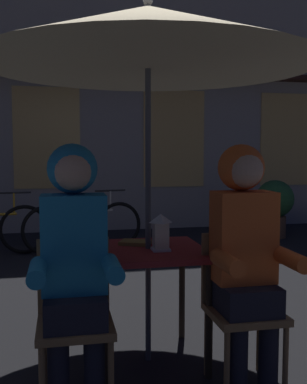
# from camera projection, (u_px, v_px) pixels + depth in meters

# --- Properties ---
(ground_plane) EXTENTS (60.00, 60.00, 0.00)m
(ground_plane) POSITION_uv_depth(u_px,v_px,m) (148.00, 360.00, 2.99)
(ground_plane) COLOR black
(cafe_table) EXTENTS (0.72, 0.72, 0.74)m
(cafe_table) POSITION_uv_depth(u_px,v_px,m) (148.00, 264.00, 2.94)
(cafe_table) COLOR maroon
(cafe_table) RESTS_ON ground_plane
(patio_umbrella) EXTENTS (2.10, 2.10, 2.31)m
(patio_umbrella) POSITION_uv_depth(u_px,v_px,m) (148.00, 38.00, 2.82)
(patio_umbrella) COLOR #4C4C51
(patio_umbrella) RESTS_ON ground_plane
(lantern) EXTENTS (0.11, 0.11, 0.23)m
(lantern) POSITION_uv_depth(u_px,v_px,m) (161.00, 231.00, 2.85)
(lantern) COLOR white
(lantern) RESTS_ON cafe_table
(chair_left) EXTENTS (0.40, 0.40, 0.87)m
(chair_left) POSITION_uv_depth(u_px,v_px,m) (75.00, 311.00, 2.50)
(chair_left) COLOR olive
(chair_left) RESTS_ON ground_plane
(chair_right) EXTENTS (0.40, 0.40, 0.87)m
(chair_right) POSITION_uv_depth(u_px,v_px,m) (240.00, 300.00, 2.69)
(chair_right) COLOR olive
(chair_right) RESTS_ON ground_plane
(person_left_hooded) EXTENTS (0.45, 0.56, 1.40)m
(person_left_hooded) POSITION_uv_depth(u_px,v_px,m) (74.00, 249.00, 2.41)
(person_left_hooded) COLOR black
(person_left_hooded) RESTS_ON ground_plane
(person_right_hooded) EXTENTS (0.45, 0.56, 1.40)m
(person_right_hooded) POSITION_uv_depth(u_px,v_px,m) (245.00, 242.00, 2.60)
(person_right_hooded) COLOR black
(person_right_hooded) RESTS_ON ground_plane
(shopfront_building) EXTENTS (10.00, 0.93, 6.20)m
(shopfront_building) POSITION_uv_depth(u_px,v_px,m) (110.00, 54.00, 8.07)
(shopfront_building) COLOR #9E9389
(shopfront_building) RESTS_ON ground_plane
(bicycle_third) EXTENTS (1.65, 0.41, 0.84)m
(bicycle_third) POSITION_uv_depth(u_px,v_px,m) (83.00, 226.00, 6.27)
(bicycle_third) COLOR black
(bicycle_third) RESTS_ON ground_plane
(book) EXTENTS (0.24, 0.21, 0.02)m
(book) POSITION_uv_depth(u_px,v_px,m) (135.00, 243.00, 3.06)
(book) COLOR olive
(book) RESTS_ON cafe_table
(potted_plant) EXTENTS (0.60, 0.60, 0.92)m
(potted_plant) POSITION_uv_depth(u_px,v_px,m) (275.00, 204.00, 7.30)
(potted_plant) COLOR brown
(potted_plant) RESTS_ON ground_plane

